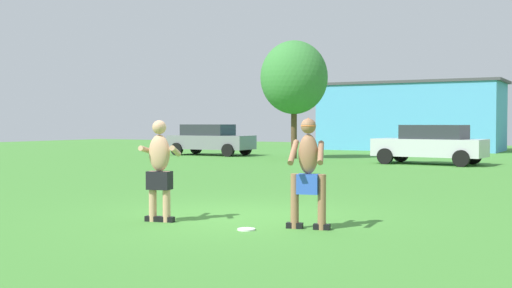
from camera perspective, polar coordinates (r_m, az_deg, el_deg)
ground_plane at (r=11.46m, az=-1.83°, el=-6.46°), size 80.00×80.00×0.00m
player_with_cap at (r=10.05m, az=4.66°, el=-2.12°), size 0.73×0.65×1.75m
player_in_black at (r=10.89m, az=-8.56°, el=-2.11°), size 0.75×0.69×1.71m
frisbee at (r=10.03m, az=-0.87°, el=-7.59°), size 0.28×0.28×0.03m
car_silver_near_post at (r=26.60m, az=15.25°, el=0.02°), size 4.40×2.24×1.58m
car_gray_far_end at (r=32.94m, az=-4.08°, el=0.43°), size 4.35×2.12×1.58m
outbuilding_behind_lot at (r=40.21m, az=13.51°, el=2.43°), size 11.03×4.50×4.13m
tree_right_field at (r=29.96m, az=3.40°, el=5.90°), size 3.13×3.13×5.48m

